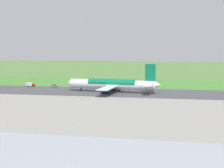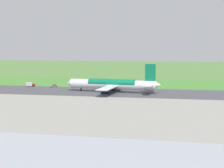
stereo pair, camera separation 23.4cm
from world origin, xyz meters
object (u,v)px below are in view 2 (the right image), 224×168
Objects in this scene: service_car_ops at (54,86)px; no_stopping_sign at (115,83)px; traffic_cone_orange at (112,84)px; service_truck_fuel at (30,84)px; airliner_main at (113,84)px.

no_stopping_sign reaches higher than service_car_ops.
traffic_cone_orange is at bearing -63.51° from no_stopping_sign.
service_truck_fuel is 54.17m from no_stopping_sign.
service_car_ops is 7.74× the size of traffic_cone_orange.
service_car_ops is at bearing -20.86° from airliner_main.
airliner_main is 57.76m from service_truck_fuel.
no_stopping_sign is 7.39m from traffic_cone_orange.
service_car_ops is 1.79× the size of no_stopping_sign.
service_car_ops is at bearing -178.67° from service_truck_fuel.
no_stopping_sign is (-36.00, -15.27, 0.58)m from service_car_ops.
no_stopping_sign is 4.33× the size of traffic_cone_orange.
traffic_cone_orange is (7.14, -37.00, -4.08)m from airliner_main.
traffic_cone_orange is at bearing -79.08° from airliner_main.
airliner_main is 30.86m from no_stopping_sign.
traffic_cone_orange is at bearing -146.34° from service_car_ops.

